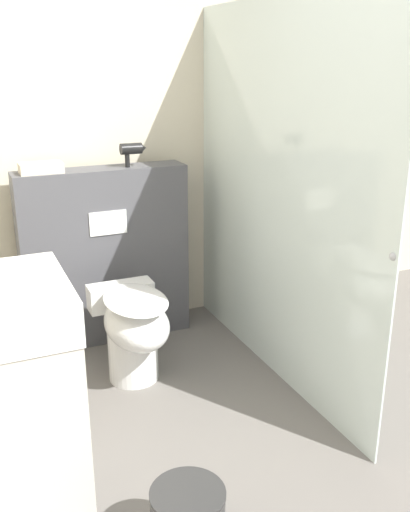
# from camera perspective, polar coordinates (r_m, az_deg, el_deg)

# --- Properties ---
(wall_back) EXTENTS (8.00, 0.06, 2.50)m
(wall_back) POSITION_cam_1_polar(r_m,az_deg,el_deg) (3.65, -6.37, 12.29)
(wall_back) COLOR beige
(wall_back) RESTS_ON ground_plane
(partition_panel) EXTENTS (1.00, 0.22, 1.08)m
(partition_panel) POSITION_cam_1_polar(r_m,az_deg,el_deg) (3.53, -9.90, 0.00)
(partition_panel) COLOR #4C4C51
(partition_panel) RESTS_ON ground_plane
(shower_glass) EXTENTS (0.04, 1.85, 1.97)m
(shower_glass) POSITION_cam_1_polar(r_m,az_deg,el_deg) (3.00, 7.12, 5.73)
(shower_glass) COLOR silver
(shower_glass) RESTS_ON ground_plane
(toilet) EXTENTS (0.36, 0.60, 0.51)m
(toilet) POSITION_cam_1_polar(r_m,az_deg,el_deg) (3.09, -7.14, -7.20)
(toilet) COLOR white
(toilet) RESTS_ON ground_plane
(hair_drier) EXTENTS (0.15, 0.06, 0.14)m
(hair_drier) POSITION_cam_1_polar(r_m,az_deg,el_deg) (3.40, -7.29, 10.50)
(hair_drier) COLOR black
(hair_drier) RESTS_ON partition_panel
(folded_towel) EXTENTS (0.23, 0.14, 0.06)m
(folded_towel) POSITION_cam_1_polar(r_m,az_deg,el_deg) (3.32, -16.08, 8.47)
(folded_towel) COLOR beige
(folded_towel) RESTS_ON partition_panel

